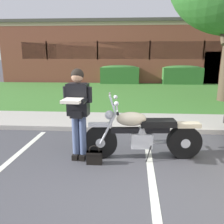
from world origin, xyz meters
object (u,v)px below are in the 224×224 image
object	(u,v)px
hedge_left	(120,74)
hedge_center_left	(182,75)
motorcycle	(147,134)
rider_person	(78,108)
brick_building	(144,52)
handbag	(94,156)

from	to	relation	value
hedge_left	hedge_center_left	xyz separation A→B (m)	(4.04, -0.00, 0.00)
hedge_left	motorcycle	bearing A→B (deg)	-85.28
rider_person	brick_building	distance (m)	17.30
handbag	brick_building	bearing A→B (deg)	83.48
motorcycle	hedge_left	distance (m)	11.09
handbag	hedge_left	distance (m)	11.40
motorcycle	brick_building	size ratio (longest dim) A/B	0.11
rider_person	motorcycle	bearing A→B (deg)	6.26
hedge_left	brick_building	size ratio (longest dim) A/B	0.12
motorcycle	brick_building	bearing A→B (deg)	86.56
hedge_left	brick_building	distance (m)	6.39
motorcycle	handbag	bearing A→B (deg)	-160.68
hedge_center_left	motorcycle	bearing A→B (deg)	-105.82
motorcycle	hedge_center_left	bearing A→B (deg)	74.18
brick_building	hedge_left	bearing A→B (deg)	-108.06
hedge_center_left	hedge_left	bearing A→B (deg)	180.00
motorcycle	brick_building	world-z (taller)	brick_building
motorcycle	brick_building	distance (m)	17.08
motorcycle	hedge_center_left	distance (m)	11.49
handbag	hedge_left	xyz separation A→B (m)	(0.05, 11.39, 0.51)
brick_building	motorcycle	bearing A→B (deg)	-93.44
motorcycle	hedge_center_left	world-z (taller)	motorcycle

